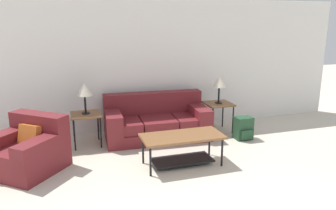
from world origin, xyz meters
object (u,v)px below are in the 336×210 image
Objects in this scene: armchair at (27,151)px; coffee_table at (182,143)px; side_table_left at (86,117)px; table_lamp_left at (84,90)px; table_lamp_right at (219,82)px; side_table_right at (218,106)px; backpack at (243,128)px; couch at (156,122)px.

armchair is 2.31m from coffee_table.
side_table_left is 0.48m from table_lamp_left.
side_table_left is at bearing -180.00° from table_lamp_right.
table_lamp_left is (-2.57, 0.00, 0.48)m from side_table_right.
backpack is (0.25, -0.58, -0.31)m from side_table_right.
backpack is (3.74, 0.20, -0.08)m from armchair.
table_lamp_left reaches higher than armchair.
side_table_left is at bearing 180.00° from side_table_right.
couch is at bearing 179.19° from side_table_right.
armchair is (-2.20, -0.80, -0.00)m from couch.
coffee_table is at bearing -44.70° from table_lamp_left.
coffee_table is at bearing -13.38° from armchair.
armchair reaches higher than side_table_right.
table_lamp_right reaches higher than couch.
table_lamp_left is (0.91, 0.78, 0.72)m from armchair.
side_table_right is (1.28, -0.02, 0.23)m from couch.
side_table_right is at bearing -104.04° from table_lamp_right.
side_table_left is 2.90m from backpack.
coffee_table is (0.04, -1.33, 0.06)m from couch.
table_lamp_right is (1.28, -0.02, 0.71)m from couch.
side_table_right is 0.70m from backpack.
backpack is (0.25, -0.58, -0.80)m from table_lamp_right.
backpack is at bearing -21.20° from couch.
armchair is at bearing -176.88° from backpack.
table_lamp_right reaches higher than side_table_right.
couch is 1.30m from side_table_right.
side_table_right is at bearing 12.62° from armchair.
armchair reaches higher than backpack.
armchair is at bearing -139.52° from table_lamp_left.
coffee_table is 1.98m from table_lamp_left.
side_table_right is 1.36× the size of backpack.
armchair is at bearing -139.52° from side_table_left.
side_table_right is 2.62m from table_lamp_left.
coffee_table is (2.24, -0.53, 0.06)m from armchair.
side_table_left is (-1.33, 1.31, 0.17)m from coffee_table.
side_table_right is at bearing 0.00° from side_table_left.
armchair reaches higher than side_table_left.
backpack is at bearing -66.58° from table_lamp_right.
couch reaches higher than backpack.
couch reaches higher than side_table_left.
table_lamp_left is 1.00× the size of table_lamp_right.
couch is at bearing 91.66° from coffee_table.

